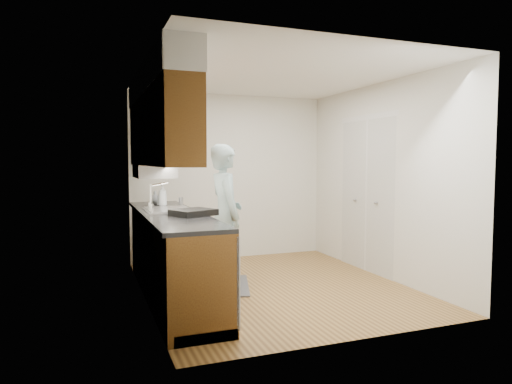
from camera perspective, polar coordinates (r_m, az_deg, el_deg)
floor at (r=5.57m, az=2.21°, el=-11.70°), size 3.50×3.50×0.00m
ceiling at (r=5.46m, az=2.28°, el=14.47°), size 3.50×3.50×0.00m
wall_left at (r=4.99m, az=-13.86°, el=0.92°), size 0.02×3.50×2.50m
wall_right at (r=6.11m, az=15.33°, el=1.44°), size 0.02×3.50×2.50m
wall_back at (r=7.02m, az=-3.31°, el=1.88°), size 3.00×0.02×2.50m
counter at (r=5.12m, az=-10.35°, el=-7.54°), size 0.64×2.80×1.30m
upper_cabinets at (r=5.06m, az=-12.14°, el=8.90°), size 0.47×2.80×1.21m
closet_door at (r=6.36m, az=13.62°, el=-0.47°), size 0.02×1.22×2.05m
floor_mat at (r=5.58m, az=-3.81°, el=-11.60°), size 0.78×1.03×0.02m
person at (r=5.40m, az=-3.86°, el=-1.74°), size 0.45×0.68×1.90m
soap_bottle_a at (r=5.72m, az=-11.61°, el=-0.40°), size 0.13×0.13×0.27m
soap_bottle_b at (r=5.91m, az=-11.81°, el=-0.71°), size 0.11×0.11×0.18m
soap_bottle_c at (r=6.06m, az=-12.51°, el=-0.67°), size 0.18×0.18×0.17m
steel_can at (r=5.79m, az=-9.36°, el=-1.16°), size 0.08×0.08×0.11m
dish_rack at (r=4.74m, az=-7.83°, el=-2.54°), size 0.50×0.47×0.06m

